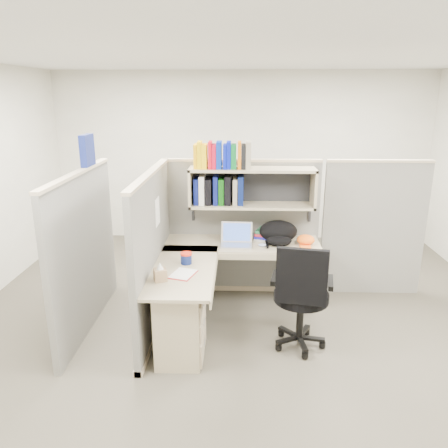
{
  "coord_description": "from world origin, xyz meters",
  "views": [
    {
      "loc": [
        -0.05,
        -4.08,
        2.35
      ],
      "look_at": [
        -0.2,
        0.25,
        1.05
      ],
      "focal_mm": 35.0,
      "sensor_mm": 36.0,
      "label": 1
    }
  ],
  "objects_px": {
    "laptop": "(236,235)",
    "task_chair": "(300,313)",
    "desk": "(200,300)",
    "backpack": "(279,233)",
    "snack_canister": "(186,258)"
  },
  "relations": [
    {
      "from": "task_chair",
      "to": "laptop",
      "type": "bearing_deg",
      "value": 125.08
    },
    {
      "from": "laptop",
      "to": "snack_canister",
      "type": "relative_size",
      "value": 3.01
    },
    {
      "from": "snack_canister",
      "to": "task_chair",
      "type": "xyz_separation_m",
      "value": [
        1.1,
        -0.32,
        -0.41
      ]
    },
    {
      "from": "laptop",
      "to": "task_chair",
      "type": "relative_size",
      "value": 0.32
    },
    {
      "from": "desk",
      "to": "laptop",
      "type": "bearing_deg",
      "value": 65.81
    },
    {
      "from": "laptop",
      "to": "task_chair",
      "type": "xyz_separation_m",
      "value": [
        0.61,
        -0.86,
        -0.47
      ]
    },
    {
      "from": "laptop",
      "to": "task_chair",
      "type": "height_order",
      "value": "task_chair"
    },
    {
      "from": "task_chair",
      "to": "backpack",
      "type": "bearing_deg",
      "value": 98.06
    },
    {
      "from": "desk",
      "to": "backpack",
      "type": "distance_m",
      "value": 1.25
    },
    {
      "from": "desk",
      "to": "backpack",
      "type": "relative_size",
      "value": 4.08
    },
    {
      "from": "backpack",
      "to": "desk",
      "type": "bearing_deg",
      "value": -117.97
    },
    {
      "from": "backpack",
      "to": "task_chair",
      "type": "height_order",
      "value": "task_chair"
    },
    {
      "from": "laptop",
      "to": "snack_canister",
      "type": "bearing_deg",
      "value": -130.6
    },
    {
      "from": "desk",
      "to": "snack_canister",
      "type": "xyz_separation_m",
      "value": [
        -0.15,
        0.22,
        0.35
      ]
    },
    {
      "from": "laptop",
      "to": "snack_canister",
      "type": "distance_m",
      "value": 0.73
    }
  ]
}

